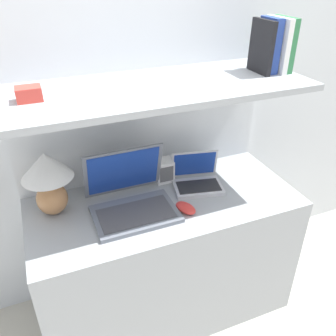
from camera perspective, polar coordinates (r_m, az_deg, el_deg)
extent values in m
cube|color=silver|center=(1.85, -4.62, 12.23)|extent=(6.00, 0.05, 2.40)
cube|color=#999EA3|center=(2.00, -0.36, -14.11)|extent=(1.32, 0.58, 0.75)
cube|color=silver|center=(2.05, -3.59, -3.06)|extent=(1.32, 0.04, 1.29)
cube|color=#999EA3|center=(1.56, -1.44, 12.72)|extent=(1.32, 0.52, 0.03)
ellipsoid|color=#B27A4C|center=(1.73, -18.08, -4.66)|extent=(0.14, 0.14, 0.15)
cylinder|color=tan|center=(1.67, -18.60, -1.96)|extent=(0.02, 0.02, 0.04)
cone|color=silver|center=(1.64, -19.05, 0.38)|extent=(0.23, 0.23, 0.12)
cube|color=slate|center=(1.66, -5.25, -7.36)|extent=(0.39, 0.26, 0.02)
cube|color=#47474C|center=(1.65, -5.16, -7.26)|extent=(0.34, 0.18, 0.00)
cube|color=slate|center=(1.72, -7.15, -0.45)|extent=(0.38, 0.08, 0.26)
cube|color=navy|center=(1.72, -7.11, -0.49)|extent=(0.35, 0.07, 0.23)
cube|color=silver|center=(1.85, 4.85, -3.09)|extent=(0.28, 0.21, 0.02)
cube|color=#232326|center=(1.83, 4.91, -2.91)|extent=(0.24, 0.16, 0.00)
cube|color=silver|center=(1.88, 4.22, 0.72)|extent=(0.25, 0.08, 0.15)
cube|color=navy|center=(1.88, 4.26, 0.66)|extent=(0.22, 0.07, 0.13)
ellipsoid|color=red|center=(1.68, 2.85, -6.41)|extent=(0.10, 0.13, 0.04)
cube|color=white|center=(1.88, -0.70, -0.37)|extent=(0.09, 0.09, 0.12)
cube|color=#59595B|center=(1.85, -0.20, -1.02)|extent=(0.07, 0.00, 0.09)
cube|color=#2D7042|center=(1.83, 17.88, 18.38)|extent=(0.03, 0.16, 0.24)
cube|color=silver|center=(1.81, 17.00, 18.39)|extent=(0.03, 0.17, 0.24)
cube|color=#284293|center=(1.78, 15.92, 18.40)|extent=(0.04, 0.12, 0.24)
cube|color=black|center=(1.76, 14.75, 18.28)|extent=(0.02, 0.16, 0.23)
cube|color=#CC3D33|center=(1.46, -21.43, 11.03)|extent=(0.09, 0.08, 0.05)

